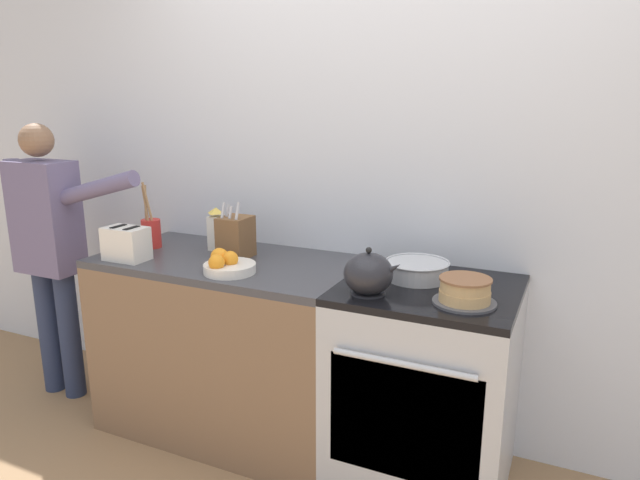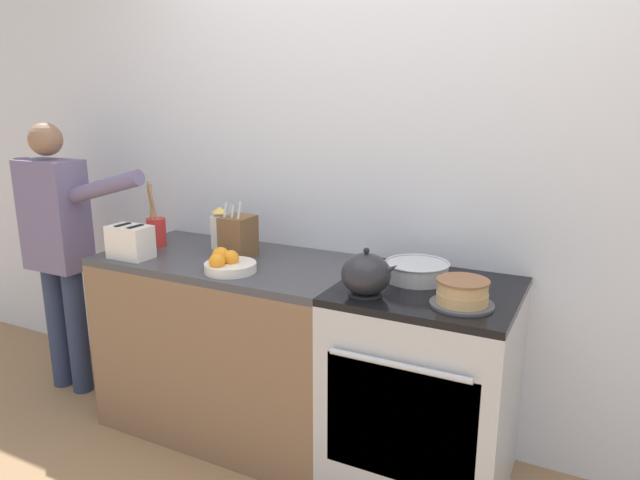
% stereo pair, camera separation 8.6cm
% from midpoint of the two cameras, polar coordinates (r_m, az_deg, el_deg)
% --- Properties ---
extents(wall_back, '(8.00, 0.04, 2.60)m').
position_cam_midpoint_polar(wall_back, '(2.66, 5.77, 7.08)').
color(wall_back, silver).
rests_on(wall_back, ground_plane).
extents(counter_cabinet, '(1.24, 0.66, 0.88)m').
position_cam_midpoint_polar(counter_cabinet, '(2.89, -9.78, -10.28)').
color(counter_cabinet, brown).
rests_on(counter_cabinet, ground_plane).
extents(stove_range, '(0.71, 0.69, 0.88)m').
position_cam_midpoint_polar(stove_range, '(2.51, 9.42, -14.19)').
color(stove_range, '#B7BABF').
rests_on(stove_range, ground_plane).
extents(layer_cake, '(0.23, 0.23, 0.10)m').
position_cam_midpoint_polar(layer_cake, '(2.15, 13.18, -5.05)').
color(layer_cake, '#4C4C51').
rests_on(layer_cake, stove_range).
extents(tea_kettle, '(0.23, 0.19, 0.19)m').
position_cam_midpoint_polar(tea_kettle, '(2.19, 3.79, -3.41)').
color(tea_kettle, '#232328').
rests_on(tea_kettle, stove_range).
extents(mixing_bowl, '(0.27, 0.27, 0.08)m').
position_cam_midpoint_polar(mixing_bowl, '(2.41, 8.66, -2.97)').
color(mixing_bowl, '#B7BABF').
rests_on(mixing_bowl, stove_range).
extents(knife_block, '(0.13, 0.15, 0.27)m').
position_cam_midpoint_polar(knife_block, '(2.72, -9.33, 0.30)').
color(knife_block, brown).
rests_on(knife_block, counter_cabinet).
extents(utensil_crock, '(0.10, 0.10, 0.34)m').
position_cam_midpoint_polar(utensil_crock, '(3.01, -17.33, 0.79)').
color(utensil_crock, red).
rests_on(utensil_crock, counter_cabinet).
extents(fruit_bowl, '(0.23, 0.23, 0.10)m').
position_cam_midpoint_polar(fruit_bowl, '(2.51, -10.27, -2.47)').
color(fruit_bowl, silver).
rests_on(fruit_bowl, counter_cabinet).
extents(toaster, '(0.22, 0.13, 0.16)m').
position_cam_midpoint_polar(toaster, '(2.81, -19.64, -0.35)').
color(toaster, silver).
rests_on(toaster, counter_cabinet).
extents(milk_carton, '(0.07, 0.07, 0.21)m').
position_cam_midpoint_polar(milk_carton, '(2.88, -11.13, 1.01)').
color(milk_carton, white).
rests_on(milk_carton, counter_cabinet).
extents(person_baker, '(0.89, 0.20, 1.50)m').
position_cam_midpoint_polar(person_baker, '(3.36, -26.11, -0.03)').
color(person_baker, '#283351').
rests_on(person_baker, ground_plane).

